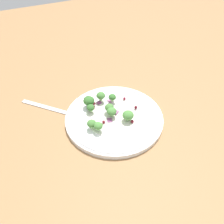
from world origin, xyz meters
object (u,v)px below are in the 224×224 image
(plate, at_px, (112,117))
(fork, at_px, (55,110))
(broccoli_floret_2, at_px, (112,97))
(broccoli_floret_1, at_px, (92,124))
(broccoli_floret_0, at_px, (101,96))

(plate, distance_m, fork, 0.16)
(broccoli_floret_2, relative_size, fork, 0.14)
(broccoli_floret_1, relative_size, broccoli_floret_2, 1.10)
(broccoli_floret_0, xyz_separation_m, broccoli_floret_1, (0.08, -0.06, -0.00))
(broccoli_floret_1, xyz_separation_m, fork, (-0.11, -0.06, -0.03))
(broccoli_floret_2, height_order, fork, broccoli_floret_2)
(broccoli_floret_0, bearing_deg, plate, 4.29)
(plate, distance_m, broccoli_floret_2, 0.06)
(plate, height_order, broccoli_floret_0, broccoli_floret_0)
(broccoli_floret_0, distance_m, fork, 0.13)
(broccoli_floret_0, bearing_deg, broccoli_floret_2, 58.16)
(broccoli_floret_0, distance_m, broccoli_floret_1, 0.10)
(broccoli_floret_1, distance_m, broccoli_floret_2, 0.11)
(broccoli_floret_1, bearing_deg, plate, 107.31)
(plate, bearing_deg, fork, -126.96)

